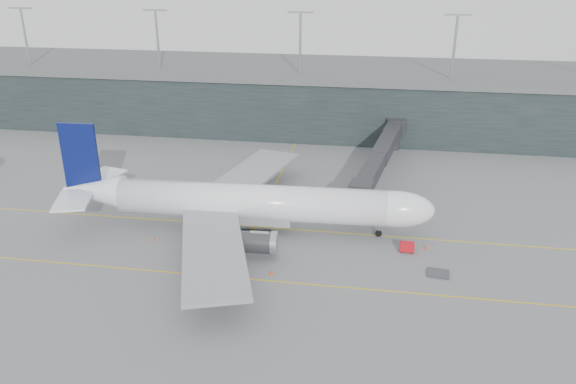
# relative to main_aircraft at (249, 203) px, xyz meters

# --- Properties ---
(ground) EXTENTS (320.00, 320.00, 0.00)m
(ground) POSITION_rel_main_aircraft_xyz_m (-4.23, 5.05, -4.76)
(ground) COLOR #56565B
(ground) RESTS_ON ground
(taxiline_a) EXTENTS (160.00, 0.25, 0.02)m
(taxiline_a) POSITION_rel_main_aircraft_xyz_m (-4.23, 1.05, -4.75)
(taxiline_a) COLOR gold
(taxiline_a) RESTS_ON ground
(taxiline_b) EXTENTS (160.00, 0.25, 0.02)m
(taxiline_b) POSITION_rel_main_aircraft_xyz_m (-4.23, -14.95, -4.75)
(taxiline_b) COLOR gold
(taxiline_b) RESTS_ON ground
(taxiline_lead_main) EXTENTS (0.25, 60.00, 0.02)m
(taxiline_lead_main) POSITION_rel_main_aircraft_xyz_m (0.77, 25.05, -4.75)
(taxiline_lead_main) COLOR gold
(taxiline_lead_main) RESTS_ON ground
(terminal) EXTENTS (240.00, 36.00, 29.00)m
(terminal) POSITION_rel_main_aircraft_xyz_m (-4.23, 63.05, 2.86)
(terminal) COLOR black
(terminal) RESTS_ON ground
(main_aircraft) EXTENTS (60.48, 56.88, 16.98)m
(main_aircraft) POSITION_rel_main_aircraft_xyz_m (0.00, 0.00, 0.00)
(main_aircraft) COLOR white
(main_aircraft) RESTS_ON ground
(jet_bridge) EXTENTS (11.14, 47.43, 7.25)m
(jet_bridge) POSITION_rel_main_aircraft_xyz_m (20.60, 30.48, 0.66)
(jet_bridge) COLOR #26262A
(jet_bridge) RESTS_ON ground
(gse_cart) EXTENTS (2.12, 1.36, 1.44)m
(gse_cart) POSITION_rel_main_aircraft_xyz_m (25.10, -3.54, -3.96)
(gse_cart) COLOR red
(gse_cart) RESTS_ON ground
(baggage_dolly) EXTENTS (3.22, 2.70, 0.30)m
(baggage_dolly) POSITION_rel_main_aircraft_xyz_m (29.25, -9.55, -4.59)
(baggage_dolly) COLOR #36363B
(baggage_dolly) RESTS_ON ground
(uld_a) EXTENTS (2.23, 2.02, 1.66)m
(uld_a) POSITION_rel_main_aircraft_xyz_m (-9.27, 14.92, -3.89)
(uld_a) COLOR #333337
(uld_a) RESTS_ON ground
(uld_b) EXTENTS (2.23, 1.84, 1.92)m
(uld_b) POSITION_rel_main_aircraft_xyz_m (-6.84, 16.93, -3.75)
(uld_b) COLOR #333337
(uld_b) RESTS_ON ground
(uld_c) EXTENTS (2.10, 1.76, 1.77)m
(uld_c) POSITION_rel_main_aircraft_xyz_m (-4.88, 15.97, -3.84)
(uld_c) COLOR #333337
(uld_c) RESTS_ON ground
(cone_nose) EXTENTS (0.45, 0.45, 0.71)m
(cone_nose) POSITION_rel_main_aircraft_xyz_m (28.01, -2.25, -4.41)
(cone_nose) COLOR #F63E0D
(cone_nose) RESTS_ON ground
(cone_wing_stbd) EXTENTS (0.50, 0.50, 0.80)m
(cone_wing_stbd) POSITION_rel_main_aircraft_xyz_m (6.12, -13.36, -4.36)
(cone_wing_stbd) COLOR #E43E0C
(cone_wing_stbd) RESTS_ON ground
(cone_wing_port) EXTENTS (0.43, 0.43, 0.68)m
(cone_wing_port) POSITION_rel_main_aircraft_xyz_m (5.94, 17.78, -4.42)
(cone_wing_port) COLOR #FF430E
(cone_wing_port) RESTS_ON ground
(cone_tail) EXTENTS (0.40, 0.40, 0.63)m
(cone_tail) POSITION_rel_main_aircraft_xyz_m (-14.01, -6.16, -4.45)
(cone_tail) COLOR #F7450D
(cone_tail) RESTS_ON ground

